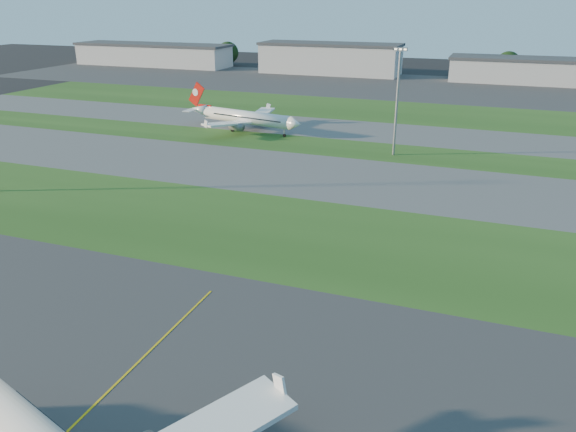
% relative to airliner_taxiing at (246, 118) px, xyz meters
% --- Properties ---
extents(grass_strip_a, '(300.00, 34.00, 0.01)m').
position_rel_airliner_taxiing_xyz_m(grass_strip_a, '(30.26, -67.24, -4.04)').
color(grass_strip_a, '#214517').
rests_on(grass_strip_a, ground).
extents(taxiway_a, '(300.00, 32.00, 0.01)m').
position_rel_airliner_taxiing_xyz_m(taxiway_a, '(30.26, -34.24, -4.04)').
color(taxiway_a, '#515154').
rests_on(taxiway_a, ground).
extents(grass_strip_b, '(300.00, 18.00, 0.01)m').
position_rel_airliner_taxiing_xyz_m(grass_strip_b, '(30.26, -9.24, -4.04)').
color(grass_strip_b, '#214517').
rests_on(grass_strip_b, ground).
extents(taxiway_b, '(300.00, 26.00, 0.01)m').
position_rel_airliner_taxiing_xyz_m(taxiway_b, '(30.26, 12.76, -4.04)').
color(taxiway_b, '#515154').
rests_on(taxiway_b, ground).
extents(grass_strip_c, '(300.00, 40.00, 0.01)m').
position_rel_airliner_taxiing_xyz_m(grass_strip_c, '(30.26, 45.76, -4.04)').
color(grass_strip_c, '#214517').
rests_on(grass_strip_c, ground).
extents(apron_far, '(400.00, 80.00, 0.01)m').
position_rel_airliner_taxiing_xyz_m(apron_far, '(30.26, 105.76, -4.04)').
color(apron_far, '#333335').
rests_on(apron_far, ground).
extents(airliner_taxiing, '(36.47, 30.62, 11.51)m').
position_rel_airliner_taxiing_xyz_m(airliner_taxiing, '(0.00, 0.00, 0.00)').
color(airliner_taxiing, white).
rests_on(airliner_taxiing, ground).
extents(light_mast_centre, '(3.20, 0.70, 25.80)m').
position_rel_airliner_taxiing_xyz_m(light_mast_centre, '(45.26, -11.24, 10.77)').
color(light_mast_centre, gray).
rests_on(light_mast_centre, ground).
extents(hangar_far_west, '(91.80, 23.00, 12.20)m').
position_rel_airliner_taxiing_xyz_m(hangar_far_west, '(-119.74, 135.76, 2.09)').
color(hangar_far_west, '#A9ACB1').
rests_on(hangar_far_west, ground).
extents(hangar_west, '(71.40, 23.00, 15.20)m').
position_rel_airliner_taxiing_xyz_m(hangar_west, '(-14.74, 135.76, 3.60)').
color(hangar_west, '#A9ACB1').
rests_on(hangar_west, ground).
extents(hangar_east, '(81.60, 23.00, 11.20)m').
position_rel_airliner_taxiing_xyz_m(hangar_east, '(85.26, 135.76, 1.59)').
color(hangar_east, '#A9ACB1').
rests_on(hangar_east, ground).
extents(tree_far_west, '(11.00, 11.00, 12.00)m').
position_rel_airliner_taxiing_xyz_m(tree_far_west, '(-159.74, 148.76, 2.45)').
color(tree_far_west, black).
rests_on(tree_far_west, ground).
extents(tree_west, '(12.10, 12.10, 13.20)m').
position_rel_airliner_taxiing_xyz_m(tree_west, '(-79.74, 150.76, 3.10)').
color(tree_west, black).
rests_on(tree_west, ground).
extents(tree_mid_west, '(9.90, 9.90, 10.80)m').
position_rel_airliner_taxiing_xyz_m(tree_mid_west, '(10.26, 146.76, 1.79)').
color(tree_mid_west, black).
rests_on(tree_mid_west, ground).
extents(tree_mid_east, '(11.55, 11.55, 12.60)m').
position_rel_airliner_taxiing_xyz_m(tree_mid_east, '(70.26, 149.76, 2.77)').
color(tree_mid_east, black).
rests_on(tree_mid_east, ground).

